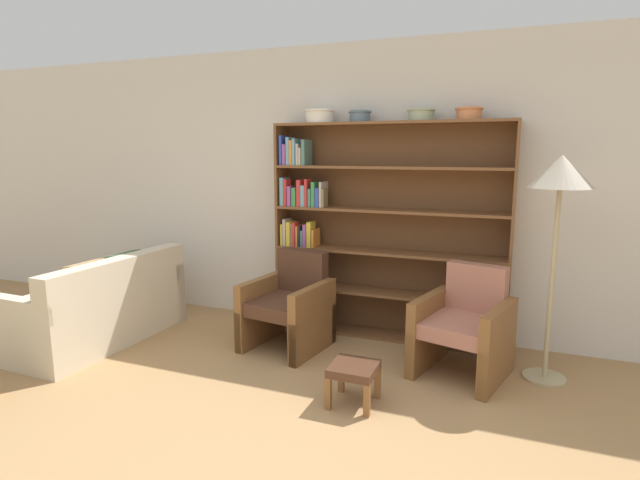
# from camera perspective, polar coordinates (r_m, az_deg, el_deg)

# --- Properties ---
(ground_plane) EXTENTS (24.00, 24.00, 0.00)m
(ground_plane) POSITION_cam_1_polar(r_m,az_deg,el_deg) (3.15, -5.61, -23.66)
(ground_plane) COLOR #A87F51
(wall_back) EXTENTS (12.00, 0.06, 2.75)m
(wall_back) POSITION_cam_1_polar(r_m,az_deg,el_deg) (4.83, 6.83, 5.61)
(wall_back) COLOR silver
(wall_back) RESTS_ON ground
(bookshelf) EXTENTS (2.18, 0.30, 2.01)m
(bookshelf) POSITION_cam_1_polar(r_m,az_deg,el_deg) (4.73, 5.45, 0.75)
(bookshelf) COLOR brown
(bookshelf) RESTS_ON ground
(bowl_cream) EXTENTS (0.28, 0.28, 0.13)m
(bowl_cream) POSITION_cam_1_polar(r_m,az_deg,el_deg) (4.81, -0.05, 14.04)
(bowl_cream) COLOR silver
(bowl_cream) RESTS_ON bookshelf
(bowl_terracotta) EXTENTS (0.21, 0.21, 0.10)m
(bowl_terracotta) POSITION_cam_1_polar(r_m,az_deg,el_deg) (4.68, 4.59, 13.99)
(bowl_terracotta) COLOR slate
(bowl_terracotta) RESTS_ON bookshelf
(bowl_copper) EXTENTS (0.25, 0.25, 0.10)m
(bowl_copper) POSITION_cam_1_polar(r_m,az_deg,el_deg) (4.55, 11.47, 13.93)
(bowl_copper) COLOR gray
(bowl_copper) RESTS_ON bookshelf
(bowl_sage) EXTENTS (0.23, 0.23, 0.10)m
(bowl_sage) POSITION_cam_1_polar(r_m,az_deg,el_deg) (4.50, 16.67, 13.77)
(bowl_sage) COLOR #C67547
(bowl_sage) RESTS_ON bookshelf
(couch) EXTENTS (0.99, 1.62, 0.81)m
(couch) POSITION_cam_1_polar(r_m,az_deg,el_deg) (5.15, -24.43, -7.24)
(couch) COLOR beige
(couch) RESTS_ON ground
(armchair_leather) EXTENTS (0.74, 0.77, 0.85)m
(armchair_leather) POSITION_cam_1_polar(r_m,az_deg,el_deg) (4.53, -3.52, -7.44)
(armchair_leather) COLOR brown
(armchair_leather) RESTS_ON ground
(armchair_cushioned) EXTENTS (0.80, 0.82, 0.85)m
(armchair_cushioned) POSITION_cam_1_polar(r_m,az_deg,el_deg) (4.15, 16.20, -9.47)
(armchair_cushioned) COLOR brown
(armchair_cushioned) RESTS_ON ground
(floor_lamp) EXTENTS (0.46, 0.46, 1.72)m
(floor_lamp) POSITION_cam_1_polar(r_m,az_deg,el_deg) (4.05, 25.77, 5.90)
(floor_lamp) COLOR tan
(floor_lamp) RESTS_ON ground
(footstool) EXTENTS (0.31, 0.31, 0.29)m
(footstool) POSITION_cam_1_polar(r_m,az_deg,el_deg) (3.59, 3.87, -14.88)
(footstool) COLOR brown
(footstool) RESTS_ON ground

